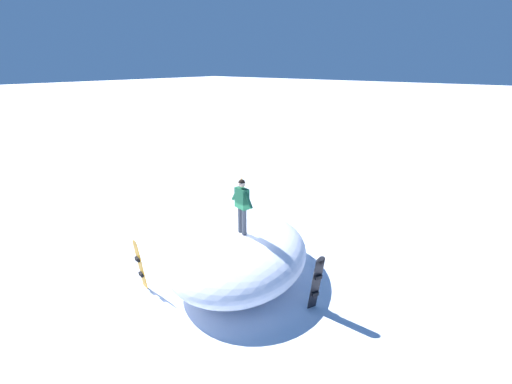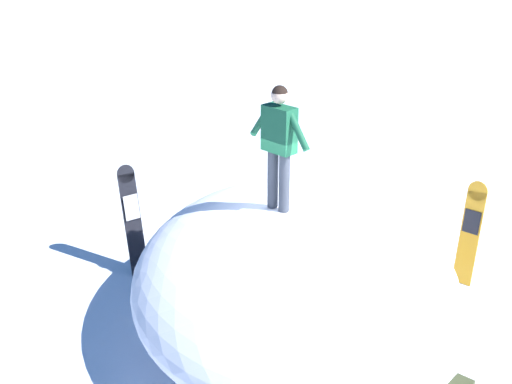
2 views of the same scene
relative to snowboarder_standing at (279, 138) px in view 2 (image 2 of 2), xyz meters
name	(u,v)px [view 2 (image 2 of 2)]	position (x,y,z in m)	size (l,w,h in m)	color
ground	(315,318)	(-0.54, -0.12, -2.53)	(240.00, 240.00, 0.00)	white
snow_mound	(294,272)	(-0.32, 0.13, -1.74)	(5.37, 4.14, 1.57)	white
snowboarder_standing	(279,138)	(0.00, 0.00, 0.00)	(0.98, 0.33, 1.62)	#333842
snowboard_primary_upright	(132,218)	(2.45, 0.08, -1.65)	(0.39, 0.37, 1.69)	black
snowboard_secondary_upright	(471,232)	(-2.00, -2.18, -1.71)	(0.32, 0.25, 1.58)	orange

